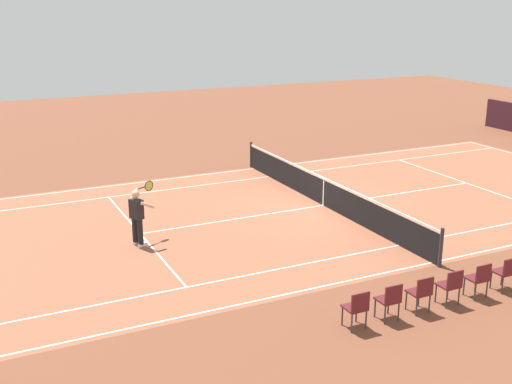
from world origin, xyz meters
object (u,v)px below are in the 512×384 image
(tennis_ball, at_px, (362,201))
(spectator_chair_4, at_px, (451,284))
(tennis_net, at_px, (324,192))
(spectator_chair_6, at_px, (390,299))
(spectator_chair_5, at_px, (421,291))
(spectator_chair_2, at_px, (506,271))
(tennis_player_near, at_px, (137,214))
(spectator_chair_7, at_px, (357,307))
(spectator_chair_3, at_px, (479,277))

(tennis_ball, height_order, spectator_chair_4, spectator_chair_4)
(tennis_net, xyz_separation_m, spectator_chair_6, (2.99, 7.60, 0.03))
(spectator_chair_5, bearing_deg, spectator_chair_4, 180.00)
(tennis_net, distance_m, tennis_ball, 1.49)
(tennis_ball, relative_size, spectator_chair_2, 0.08)
(tennis_player_near, xyz_separation_m, spectator_chair_7, (-2.84, 6.71, -0.41))
(spectator_chair_2, bearing_deg, spectator_chair_4, 0.00)
(tennis_player_near, relative_size, spectator_chair_6, 1.93)
(spectator_chair_2, relative_size, spectator_chair_4, 1.00)
(tennis_net, bearing_deg, tennis_player_near, 7.58)
(spectator_chair_5, bearing_deg, tennis_net, -105.73)
(spectator_chair_3, bearing_deg, spectator_chair_2, 180.00)
(tennis_player_near, height_order, spectator_chair_4, tennis_player_near)
(tennis_player_near, relative_size, spectator_chair_3, 1.93)
(spectator_chair_4, bearing_deg, spectator_chair_3, 180.00)
(spectator_chair_4, relative_size, spectator_chair_6, 1.00)
(tennis_net, xyz_separation_m, spectator_chair_5, (2.14, 7.60, 0.03))
(tennis_player_near, bearing_deg, tennis_net, -172.42)
(spectator_chair_5, bearing_deg, spectator_chair_2, 180.00)
(spectator_chair_4, relative_size, spectator_chair_7, 1.00)
(tennis_ball, bearing_deg, spectator_chair_4, 69.93)
(spectator_chair_3, distance_m, spectator_chair_7, 3.40)
(tennis_player_near, height_order, spectator_chair_6, tennis_player_near)
(spectator_chair_4, distance_m, spectator_chair_5, 0.85)
(tennis_ball, xyz_separation_m, spectator_chair_2, (0.98, 7.33, 0.49))
(tennis_player_near, distance_m, spectator_chair_2, 9.77)
(spectator_chair_4, bearing_deg, tennis_ball, -110.07)
(spectator_chair_2, xyz_separation_m, spectator_chair_7, (4.25, 0.00, 0.00))
(spectator_chair_3, bearing_deg, tennis_player_near, -47.07)
(tennis_net, distance_m, spectator_chair_3, 7.61)
(spectator_chair_6, bearing_deg, spectator_chair_2, 180.00)
(tennis_ball, distance_m, spectator_chair_4, 7.82)
(tennis_player_near, distance_m, tennis_ball, 8.15)
(tennis_ball, xyz_separation_m, spectator_chair_3, (1.83, 7.33, 0.49))
(tennis_player_near, bearing_deg, spectator_chair_5, 124.09)
(spectator_chair_2, height_order, spectator_chair_4, same)
(spectator_chair_2, relative_size, spectator_chair_6, 1.00)
(spectator_chair_4, bearing_deg, spectator_chair_2, 180.00)
(spectator_chair_7, bearing_deg, tennis_net, -116.82)
(spectator_chair_6, bearing_deg, spectator_chair_3, 180.00)
(spectator_chair_3, bearing_deg, spectator_chair_7, 0.00)
(tennis_player_near, bearing_deg, spectator_chair_6, 118.81)
(spectator_chair_5, distance_m, spectator_chair_7, 1.70)
(spectator_chair_3, height_order, spectator_chair_5, same)
(tennis_player_near, height_order, tennis_ball, tennis_player_near)
(tennis_player_near, bearing_deg, spectator_chair_7, 112.94)
(spectator_chair_4, xyz_separation_m, spectator_chair_7, (2.55, 0.00, 0.00))
(tennis_ball, relative_size, spectator_chair_7, 0.08)
(tennis_net, relative_size, tennis_player_near, 6.89)
(spectator_chair_2, height_order, spectator_chair_5, same)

